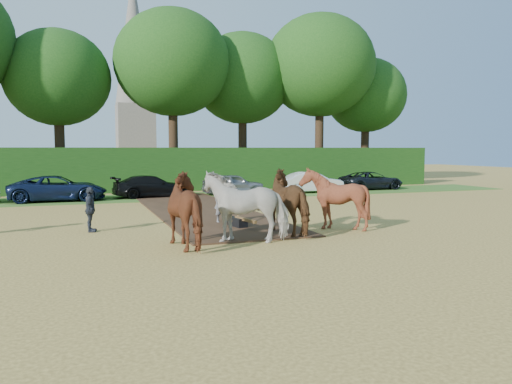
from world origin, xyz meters
TOP-DOWN VIEW (x-y plane):
  - ground at (0.00, 0.00)m, footprint 120.00×120.00m
  - earth_strip at (1.50, 7.00)m, footprint 4.50×17.00m
  - grass_verge at (0.00, 14.00)m, footprint 50.00×5.00m
  - hedgerow at (0.00, 18.50)m, footprint 46.00×1.60m
  - spectator_far at (-3.56, 2.27)m, footprint 0.51×0.98m
  - plough_team at (2.01, -0.76)m, footprint 7.48×5.95m
  - parked_cars at (0.27, 13.95)m, footprint 35.62×3.28m
  - treeline at (-1.69, 21.69)m, footprint 48.70×10.60m
  - church at (4.00, 55.00)m, footprint 5.20×5.20m

SIDE VIEW (x-z plane):
  - ground at x=0.00m, z-range 0.00..0.00m
  - grass_verge at x=0.00m, z-range 0.00..0.03m
  - earth_strip at x=1.50m, z-range 0.00..0.05m
  - parked_cars at x=0.27m, z-range -0.05..1.43m
  - spectator_far at x=-3.56m, z-range 0.00..1.60m
  - plough_team at x=2.01m, z-range -0.01..2.23m
  - hedgerow at x=0.00m, z-range 0.00..3.00m
  - treeline at x=-1.69m, z-range 1.87..16.07m
  - church at x=4.00m, z-range 0.23..27.23m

